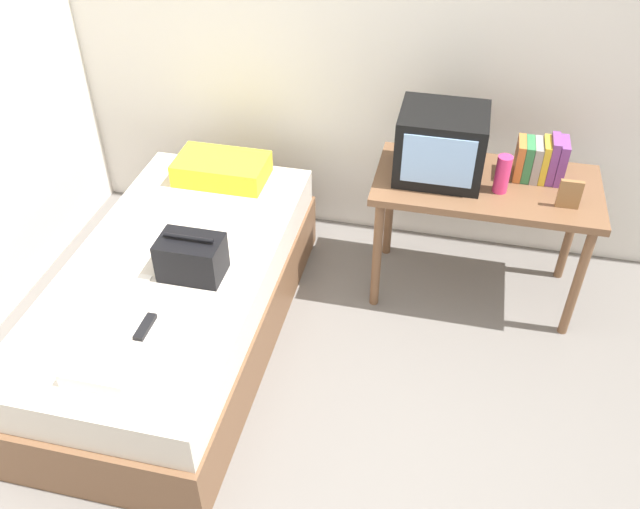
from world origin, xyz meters
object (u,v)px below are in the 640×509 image
Objects in this scene: water_bottle at (502,174)px; remote_dark at (145,327)px; folded_towel at (103,367)px; pillow at (222,169)px; magazine at (119,293)px; desk at (485,197)px; tv at (441,144)px; bed at (177,301)px; picture_frame at (570,194)px; book_row at (541,160)px; handbag at (191,257)px.

water_bottle is 1.87m from remote_dark.
folded_towel reaches higher than remote_dark.
magazine is (-0.14, -1.05, -0.06)m from pillow.
pillow is (-1.47, 0.03, -0.05)m from desk.
remote_dark is (-1.14, -1.22, -0.37)m from tv.
picture_frame is (1.86, 0.60, 0.55)m from bed.
folded_towel is at bearing -70.73° from magazine.
remote_dark is (-1.78, -1.06, -0.27)m from picture_frame.
handbag is (-1.58, -0.91, -0.21)m from book_row.
pillow is at bearing 90.73° from folded_towel.
magazine is 1.04× the size of folded_towel.
handbag is at bearing 79.97° from remote_dark.
book_row is 0.85× the size of magazine.
water_bottle is 1.95m from magazine.
picture_frame reaches higher than remote_dark.
book_row is at bearing 29.96° from handbag.
book_row is 0.48× the size of pillow.
folded_towel reaches higher than magazine.
tv is at bearing 46.99° from remote_dark.
handbag reaches higher than bed.
tv is (-0.26, 0.01, 0.27)m from desk.
remote_dark is (0.08, -0.46, 0.28)m from bed.
handbag reaches higher than magazine.
remote_dark is at bearing -133.01° from tv.
book_row is 0.88× the size of folded_towel.
pillow is at bearing 82.37° from magazine.
desk is 1.48m from pillow.
bed is 0.41m from handbag.
handbag is 0.37m from magazine.
book_row is at bearing 22.14° from desk.
book_row reaches higher than water_bottle.
picture_frame is 0.54× the size of folded_towel.
magazine reaches higher than bed.
handbag reaches higher than folded_towel.
tv is 0.67m from picture_frame.
desk is 2.25× the size of pillow.
bed is at bearing 100.05° from remote_dark.
pillow reaches higher than remote_dark.
desk is 7.72× the size of picture_frame.
magazine is (-0.14, -0.28, 0.27)m from bed.
pillow is 1.50m from folded_towel.
book_row is 2.12m from remote_dark.
handbag is (-1.71, -0.66, -0.18)m from picture_frame.
tv reaches higher than water_bottle.
water_bottle is 1.58m from handbag.
water_bottle is 0.26m from book_row.
picture_frame reaches higher than folded_towel.
magazine is at bearing -143.66° from handbag.
pillow reaches higher than bed.
tv is at bearing 164.83° from water_bottle.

